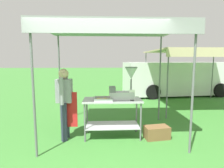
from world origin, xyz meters
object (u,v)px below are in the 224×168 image
donut_cart (112,109)px  menu_sign (132,96)px  stall_canopy (112,32)px  donut_fryer (124,87)px  van_white (178,78)px  supply_crate (157,132)px  neighbour_tent (197,52)px  donut_tray (103,99)px  vendor (65,100)px

donut_cart → menu_sign: menu_sign is taller
stall_canopy → donut_fryer: bearing=-24.8°
menu_sign → van_white: (3.28, 5.36, -0.13)m
supply_crate → neighbour_tent: neighbour_tent is taller
supply_crate → van_white: bearing=63.4°
donut_cart → menu_sign: 0.57m
supply_crate → donut_cart: bearing=170.9°
menu_sign → neighbour_tent: 4.21m
stall_canopy → neighbour_tent: 4.23m
stall_canopy → donut_tray: bearing=-133.6°
donut_cart → stall_canopy: bearing=90.0°
stall_canopy → supply_crate: (1.02, -0.26, -2.29)m
donut_fryer → neighbour_tent: size_ratio=0.22×
menu_sign → neighbour_tent: size_ratio=0.07×
donut_tray → neighbour_tent: bearing=38.5°
vendor → van_white: 7.14m
donut_fryer → supply_crate: size_ratio=1.26×
stall_canopy → menu_sign: 1.51m
donut_tray → vendor: size_ratio=0.25×
menu_sign → vendor: bearing=177.5°
neighbour_tent → donut_tray: bearing=-141.5°
donut_fryer → donut_cart: bearing=174.0°
stall_canopy → donut_tray: stall_canopy is taller
stall_canopy → donut_cart: bearing=-90.0°
neighbour_tent → donut_cart: bearing=-141.0°
menu_sign → vendor: vendor is taller
stall_canopy → van_white: (3.71, 5.11, -1.56)m
vendor → supply_crate: (2.09, -0.08, -0.76)m
vendor → van_white: size_ratio=0.28×
neighbour_tent → vendor: bearing=-147.8°
vendor → menu_sign: bearing=-2.5°
donut_tray → stall_canopy: bearing=46.4°
donut_tray → menu_sign: bearing=-2.7°
donut_cart → donut_tray: donut_tray is taller
menu_sign → vendor: (-1.51, 0.07, -0.10)m
stall_canopy → van_white: stall_canopy is taller
van_white → neighbour_tent: bearing=-98.5°
stall_canopy → menu_sign: (0.43, -0.25, -1.43)m
van_white → menu_sign: bearing=-121.4°
menu_sign → supply_crate: bearing=-1.2°
donut_cart → supply_crate: 1.15m
donut_tray → van_white: size_ratio=0.07×
stall_canopy → donut_tray: size_ratio=7.66×
van_white → vendor: bearing=-132.1°
donut_fryer → neighbour_tent: bearing=41.7°
supply_crate → neighbour_tent: bearing=51.0°
stall_canopy → vendor: size_ratio=1.94×
donut_cart → donut_tray: size_ratio=3.27×
donut_cart → donut_fryer: donut_fryer is taller
supply_crate → vendor: bearing=177.8°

